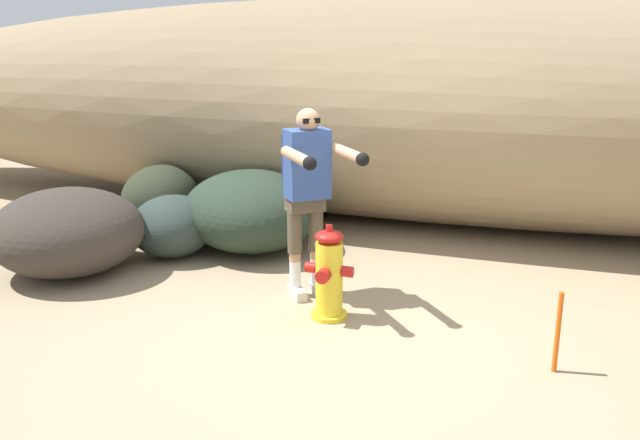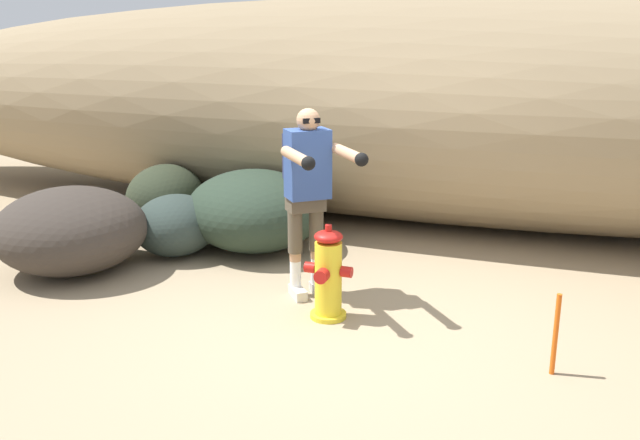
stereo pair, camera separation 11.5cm
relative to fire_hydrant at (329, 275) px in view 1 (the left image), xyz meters
name	(u,v)px [view 1 (the left image)]	position (x,y,z in m)	size (l,w,h in m)	color
ground_plane	(337,327)	(0.11, -0.13, -0.39)	(56.00, 56.00, 0.04)	#998466
dirt_embankment	(422,110)	(0.11, 3.37, 0.98)	(17.98, 3.20, 2.71)	#897556
fire_hydrant	(329,275)	(0.00, 0.00, 0.00)	(0.41, 0.35, 0.81)	yellow
utility_worker	(307,181)	(-0.32, 0.39, 0.70)	(0.93, 0.99, 1.69)	beige
boulder_large	(251,210)	(-1.37, 1.49, 0.06)	(1.46, 1.56, 0.86)	#243125
boulder_mid	(68,232)	(-2.76, 0.22, 0.05)	(1.45, 1.48, 0.84)	#362E28
boulder_small	(161,199)	(-2.65, 1.75, 0.02)	(1.10, 0.91, 0.79)	#272E1F
boulder_outlier	(173,226)	(-2.06, 1.01, -0.05)	(0.94, 0.87, 0.65)	#293430
survey_stake	(558,332)	(1.80, -0.38, -0.07)	(0.04, 0.04, 0.60)	#E55914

